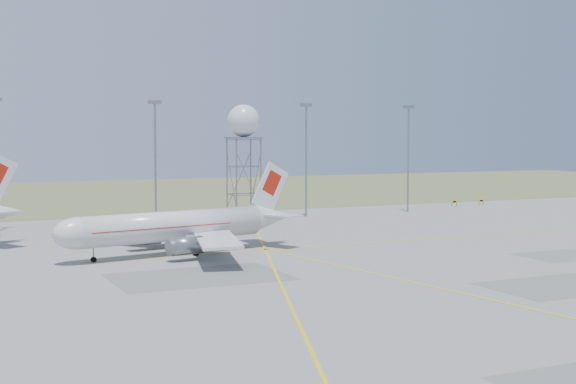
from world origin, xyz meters
name	(u,v)px	position (x,y,z in m)	size (l,w,h in m)	color
ground	(444,286)	(0.00, 0.00, 0.00)	(400.00, 400.00, 0.00)	#989893
grass_strip	(113,193)	(0.00, 140.00, 0.01)	(400.00, 120.00, 0.03)	olive
mast_b	(155,151)	(-10.00, 66.00, 12.07)	(2.20, 0.50, 20.50)	gray
mast_c	(306,150)	(18.00, 66.00, 12.07)	(2.20, 0.50, 20.50)	gray
mast_d	(408,149)	(40.00, 66.00, 12.07)	(2.20, 0.50, 20.50)	gray
taxi_sign_near	(454,202)	(55.60, 72.00, 0.89)	(1.60, 0.17, 1.20)	black
taxi_sign_far	(481,201)	(62.60, 72.00, 0.89)	(1.60, 0.17, 1.20)	black
airliner_main	(176,227)	(-17.36, 31.38, 3.43)	(32.81, 31.44, 11.21)	silver
radar_tower	(244,156)	(4.33, 62.35, 11.19)	(5.51, 5.51, 19.95)	gray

